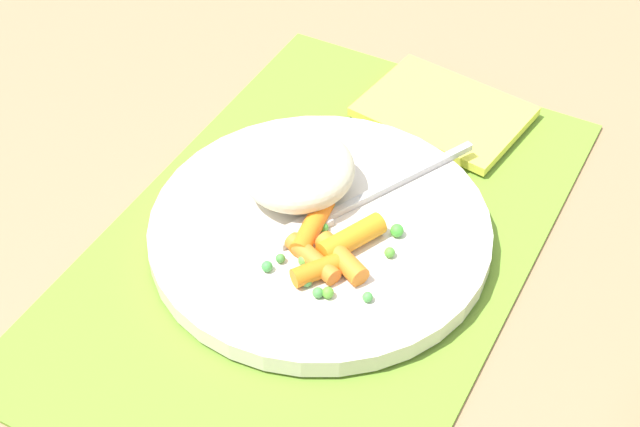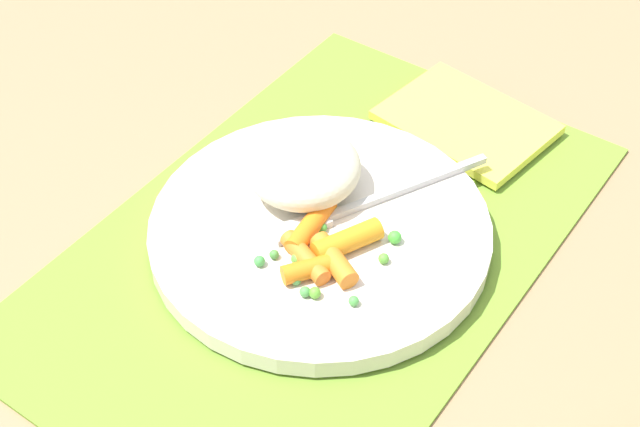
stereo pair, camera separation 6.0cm
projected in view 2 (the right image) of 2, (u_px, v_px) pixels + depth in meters
ground_plane at (320, 243)px, 0.70m from camera, size 2.40×2.40×0.00m
placemat at (320, 240)px, 0.70m from camera, size 0.47×0.30×0.01m
plate at (320, 230)px, 0.69m from camera, size 0.26×0.26×0.02m
rice_mound at (303, 167)px, 0.70m from camera, size 0.09×0.09×0.04m
carrot_portion at (325, 247)px, 0.66m from camera, size 0.08×0.07×0.02m
pea_scatter at (329, 256)px, 0.66m from camera, size 0.09×0.08×0.01m
fork at (361, 205)px, 0.70m from camera, size 0.17×0.09×0.01m
napkin at (466, 122)px, 0.79m from camera, size 0.12×0.15×0.01m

